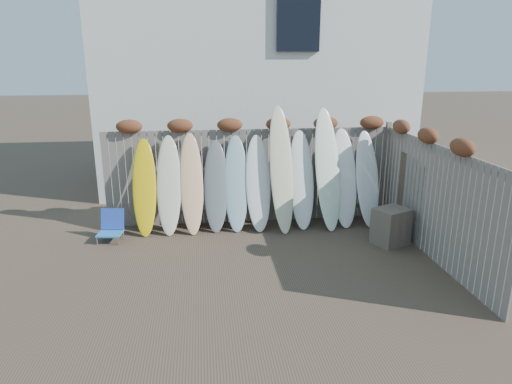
{
  "coord_description": "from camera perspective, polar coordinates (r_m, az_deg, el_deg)",
  "views": [
    {
      "loc": [
        -0.97,
        -6.92,
        3.4
      ],
      "look_at": [
        0.0,
        1.2,
        1.0
      ],
      "focal_mm": 32.0,
      "sensor_mm": 36.0,
      "label": 1
    }
  ],
  "objects": [
    {
      "name": "surfboard_3",
      "position": [
        9.28,
        -5.06,
        0.69
      ],
      "size": [
        0.54,
        0.68,
        1.81
      ],
      "primitive_type": "ellipsoid",
      "rotation": [
        -0.31,
        0.0,
        -0.08
      ],
      "color": "slate",
      "rests_on": "ground"
    },
    {
      "name": "surfboard_1",
      "position": [
        9.24,
        -10.84,
        0.81
      ],
      "size": [
        0.52,
        0.72,
        1.93
      ],
      "primitive_type": "ellipsoid",
      "rotation": [
        -0.31,
        0.0,
        -0.06
      ],
      "color": "beige",
      "rests_on": "ground"
    },
    {
      "name": "wooden_crate",
      "position": [
        9.01,
        16.52,
        -4.13
      ],
      "size": [
        0.75,
        0.7,
        0.7
      ],
      "primitive_type": "cube",
      "rotation": [
        0.0,
        0.0,
        0.43
      ],
      "color": "brown",
      "rests_on": "ground"
    },
    {
      "name": "lattice_panel",
      "position": [
        9.29,
        19.15,
        -0.75
      ],
      "size": [
        0.19,
        1.07,
        1.62
      ],
      "primitive_type": "cube",
      "rotation": [
        0.0,
        0.0,
        0.14
      ],
      "color": "#372D21",
      "rests_on": "ground"
    },
    {
      "name": "surfboard_2",
      "position": [
        9.21,
        -8.07,
        1.02
      ],
      "size": [
        0.48,
        0.71,
        1.98
      ],
      "primitive_type": "ellipsoid",
      "rotation": [
        -0.31,
        0.0,
        0.03
      ],
      "color": "#FFBC89",
      "rests_on": "ground"
    },
    {
      "name": "surfboard_5",
      "position": [
        9.28,
        0.27,
        1.09
      ],
      "size": [
        0.51,
        0.68,
        1.91
      ],
      "primitive_type": "ellipsoid",
      "rotation": [
        -0.31,
        0.0,
        0.01
      ],
      "color": "white",
      "rests_on": "ground"
    },
    {
      "name": "right_fence",
      "position": [
        8.49,
        21.3,
        -0.19
      ],
      "size": [
        0.28,
        4.4,
        2.24
      ],
      "color": "slate",
      "rests_on": "ground"
    },
    {
      "name": "surfboard_8",
      "position": [
        9.44,
        8.93,
        2.81
      ],
      "size": [
        0.59,
        0.9,
        2.44
      ],
      "primitive_type": "ellipsoid",
      "rotation": [
        -0.31,
        0.0,
        0.1
      ],
      "color": "white",
      "rests_on": "ground"
    },
    {
      "name": "beach_chair",
      "position": [
        9.29,
        -17.64,
        -4.1
      ],
      "size": [
        0.5,
        0.53,
        0.59
      ],
      "color": "#2571BD",
      "rests_on": "ground"
    },
    {
      "name": "surfboard_7",
      "position": [
        9.45,
        5.71,
        1.51
      ],
      "size": [
        0.53,
        0.71,
        1.98
      ],
      "primitive_type": "ellipsoid",
      "rotation": [
        -0.31,
        0.0,
        0.02
      ],
      "color": "white",
      "rests_on": "ground"
    },
    {
      "name": "back_fence",
      "position": [
        9.62,
        -0.49,
        3.05
      ],
      "size": [
        6.05,
        0.28,
        2.24
      ],
      "color": "slate",
      "rests_on": "ground"
    },
    {
      "name": "surfboard_0",
      "position": [
        9.29,
        -13.77,
        0.54
      ],
      "size": [
        0.48,
        0.68,
        1.88
      ],
      "primitive_type": "ellipsoid",
      "rotation": [
        -0.31,
        0.0,
        -0.02
      ],
      "color": "#DAB50B",
      "rests_on": "ground"
    },
    {
      "name": "surfboard_9",
      "position": [
        9.67,
        10.92,
        1.72
      ],
      "size": [
        0.58,
        0.73,
        2.01
      ],
      "primitive_type": "ellipsoid",
      "rotation": [
        -0.31,
        0.0,
        0.04
      ],
      "color": "white",
      "rests_on": "ground"
    },
    {
      "name": "surfboard_10",
      "position": [
        9.81,
        13.74,
        1.59
      ],
      "size": [
        0.54,
        0.73,
        1.96
      ],
      "primitive_type": "ellipsoid",
      "rotation": [
        -0.31,
        0.0,
        0.08
      ],
      "color": "white",
      "rests_on": "ground"
    },
    {
      "name": "house",
      "position": [
        13.5,
        -0.57,
        15.51
      ],
      "size": [
        8.5,
        5.5,
        6.33
      ],
      "color": "silver",
      "rests_on": "ground"
    },
    {
      "name": "ground",
      "position": [
        7.77,
        1.06,
        -9.6
      ],
      "size": [
        80.0,
        80.0,
        0.0
      ],
      "primitive_type": "plane",
      "color": "#493A2D"
    },
    {
      "name": "surfboard_6",
      "position": [
        9.21,
        3.19,
        2.81
      ],
      "size": [
        0.54,
        0.9,
        2.49
      ],
      "primitive_type": "ellipsoid",
      "rotation": [
        -0.31,
        0.0,
        0.08
      ],
      "color": "beige",
      "rests_on": "ground"
    },
    {
      "name": "surfboard_4",
      "position": [
        9.27,
        -2.5,
        1.05
      ],
      "size": [
        0.52,
        0.7,
        1.91
      ],
      "primitive_type": "ellipsoid",
      "rotation": [
        -0.31,
        0.0,
        -0.05
      ],
      "color": "#8CB0BE",
      "rests_on": "ground"
    }
  ]
}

